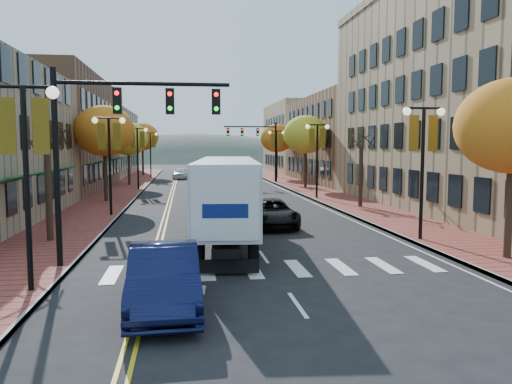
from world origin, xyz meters
name	(u,v)px	position (x,y,z in m)	size (l,w,h in m)	color
ground	(283,285)	(0.00, 0.00, 0.00)	(200.00, 200.00, 0.00)	black
sidewalk_left	(121,192)	(-9.00, 32.50, 0.07)	(4.00, 85.00, 0.15)	brown
sidewalk_right	(309,189)	(9.00, 32.50, 0.07)	(4.00, 85.00, 0.15)	brown
building_left_mid	(39,134)	(-17.00, 36.00, 5.50)	(12.00, 24.00, 11.00)	brown
building_left_far	(88,143)	(-17.00, 61.00, 4.75)	(12.00, 26.00, 9.50)	#9E8966
building_right_near	(509,98)	(18.50, 16.00, 7.50)	(15.00, 28.00, 15.00)	#997F5B
building_right_mid	(368,140)	(18.50, 42.00, 5.00)	(15.00, 24.00, 10.00)	brown
building_right_far	(319,138)	(18.50, 64.00, 5.50)	(15.00, 20.00, 11.00)	#9E8966
tree_left_a	(49,193)	(-9.00, 8.00, 2.25)	(0.28, 0.28, 4.20)	#382619
tree_left_b	(104,131)	(-9.00, 24.00, 5.45)	(4.48, 4.48, 7.21)	#382619
tree_left_c	(128,139)	(-9.00, 40.00, 5.05)	(4.16, 4.16, 6.69)	#382619
tree_left_d	(142,137)	(-9.00, 58.00, 5.60)	(4.61, 4.61, 7.42)	#382619
tree_right_b	(361,176)	(9.00, 18.00, 2.25)	(0.28, 0.28, 4.20)	#382619
tree_right_c	(306,135)	(9.00, 34.00, 5.45)	(4.48, 4.48, 7.21)	#382619
tree_right_d	(277,138)	(9.00, 50.00, 5.29)	(4.35, 4.35, 7.00)	#382619
lamp_left_a	(25,148)	(-7.50, 0.00, 4.29)	(1.96, 0.36, 6.05)	black
lamp_left_b	(109,146)	(-7.50, 16.00, 4.29)	(1.96, 0.36, 6.05)	black
lamp_left_c	(138,146)	(-7.50, 34.00, 4.29)	(1.96, 0.36, 6.05)	black
lamp_left_d	(150,146)	(-7.50, 52.00, 4.29)	(1.96, 0.36, 6.05)	black
lamp_right_a	(423,147)	(7.50, 6.00, 4.29)	(1.96, 0.36, 6.05)	black
lamp_right_b	(317,146)	(7.50, 24.00, 4.29)	(1.96, 0.36, 6.05)	black
lamp_right_c	(277,146)	(7.50, 42.00, 4.29)	(1.96, 0.36, 6.05)	black
traffic_mast_near	(113,129)	(-5.48, 3.00, 4.92)	(6.10, 0.35, 7.00)	black
traffic_mast_far	(259,141)	(5.48, 42.00, 4.92)	(6.10, 0.34, 7.00)	black
semi_truck	(227,192)	(-1.06, 8.28, 2.18)	(3.74, 15.09, 3.73)	black
navy_sedan	(164,278)	(-3.59, -1.81, 0.85)	(1.80, 5.16, 1.70)	#0D1235
black_suv	(271,213)	(1.54, 11.23, 0.74)	(2.44, 5.30, 1.47)	black
car_far_white	(181,173)	(-3.59, 50.91, 0.74)	(1.74, 4.33, 1.47)	white
car_far_silver	(232,170)	(3.91, 59.85, 0.74)	(2.09, 5.13, 1.49)	#A5A4AC
car_far_oncoming	(207,166)	(0.78, 71.09, 0.80)	(1.68, 4.83, 1.59)	#B2B1B9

